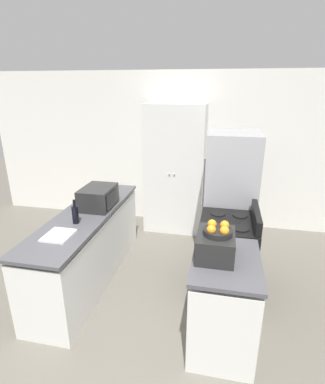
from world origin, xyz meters
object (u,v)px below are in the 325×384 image
(refrigerator, at_px, (230,199))
(toaster_oven, at_px, (215,245))
(pantry_cabinet, at_px, (175,169))
(microwave, at_px, (98,197))
(stove, at_px, (226,256))
(wine_bottle, at_px, (75,214))
(fruit_bowl, at_px, (218,230))

(refrigerator, height_order, toaster_oven, refrigerator)
(toaster_oven, bearing_deg, pantry_cabinet, 107.94)
(microwave, relative_size, toaster_oven, 1.17)
(stove, distance_m, refrigerator, 0.87)
(pantry_cabinet, height_order, stove, pantry_cabinet)
(pantry_cabinet, relative_size, refrigerator, 1.17)
(refrigerator, distance_m, microwave, 1.76)
(microwave, bearing_deg, pantry_cabinet, 64.08)
(refrigerator, bearing_deg, wine_bottle, -145.53)
(pantry_cabinet, bearing_deg, microwave, -115.92)
(wine_bottle, bearing_deg, fruit_bowl, -14.16)
(pantry_cabinet, bearing_deg, wine_bottle, -111.65)
(fruit_bowl, bearing_deg, toaster_oven, 141.62)
(pantry_cabinet, distance_m, stove, 1.90)
(refrigerator, distance_m, toaster_oven, 1.55)
(pantry_cabinet, distance_m, refrigerator, 1.22)
(refrigerator, bearing_deg, pantry_cabinet, 138.05)
(refrigerator, relative_size, microwave, 3.69)
(pantry_cabinet, xyz_separation_m, wine_bottle, (-0.78, -1.97, -0.03))
(pantry_cabinet, height_order, refrigerator, pantry_cabinet)
(refrigerator, distance_m, wine_bottle, 2.05)
(stove, xyz_separation_m, wine_bottle, (-1.67, -0.40, 0.55))
(pantry_cabinet, bearing_deg, toaster_oven, -72.06)
(fruit_bowl, bearing_deg, microwave, 149.43)
(stove, distance_m, toaster_oven, 0.97)
(pantry_cabinet, xyz_separation_m, microwave, (-0.72, -1.48, -0.01))
(wine_bottle, bearing_deg, stove, 13.46)
(stove, height_order, fruit_bowl, fruit_bowl)
(wine_bottle, xyz_separation_m, toaster_oven, (1.54, -0.38, 0.01))
(microwave, bearing_deg, toaster_oven, -30.49)
(toaster_oven, bearing_deg, wine_bottle, 166.12)
(wine_bottle, relative_size, toaster_oven, 0.66)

